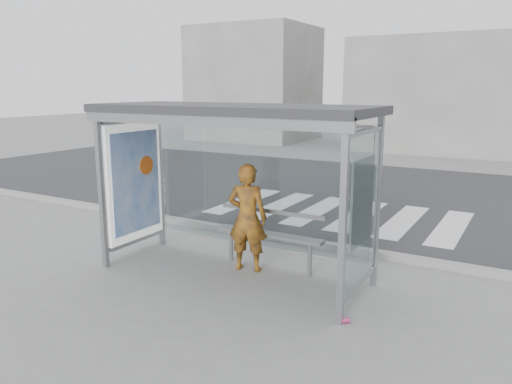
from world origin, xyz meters
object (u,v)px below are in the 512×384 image
at_px(person, 247,218).
at_px(soda_can, 345,321).
at_px(bus_shelter, 213,147).
at_px(bench, 269,234).

relative_size(person, soda_can, 14.78).
relative_size(bus_shelter, bench, 2.31).
xyz_separation_m(person, bench, (0.26, 0.24, -0.30)).
bearing_deg(person, soda_can, 140.33).
height_order(person, bench, person).
height_order(person, soda_can, person).
height_order(bench, soda_can, bench).
distance_m(bus_shelter, soda_can, 3.20).
distance_m(bus_shelter, person, 1.23).
height_order(bus_shelter, bench, bus_shelter).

